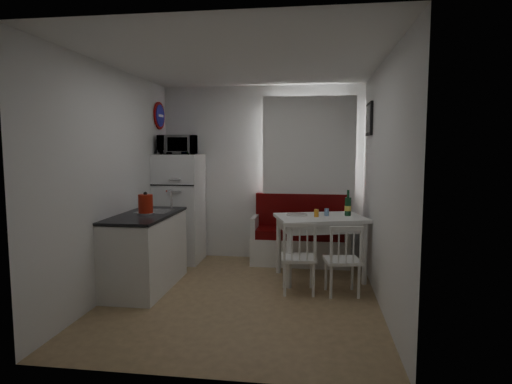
# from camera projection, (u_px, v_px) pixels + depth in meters

# --- Properties ---
(floor) EXTENTS (3.00, 3.50, 0.02)m
(floor) POSITION_uv_depth(u_px,v_px,m) (243.00, 297.00, 4.86)
(floor) COLOR olive
(floor) RESTS_ON ground
(ceiling) EXTENTS (3.00, 3.50, 0.02)m
(ceiling) POSITION_uv_depth(u_px,v_px,m) (242.00, 62.00, 4.58)
(ceiling) COLOR white
(ceiling) RESTS_ON wall_back
(wall_back) EXTENTS (3.00, 0.02, 2.60)m
(wall_back) POSITION_uv_depth(u_px,v_px,m) (262.00, 173.00, 6.44)
(wall_back) COLOR white
(wall_back) RESTS_ON floor
(wall_front) EXTENTS (3.00, 0.02, 2.60)m
(wall_front) POSITION_uv_depth(u_px,v_px,m) (200.00, 203.00, 3.00)
(wall_front) COLOR white
(wall_front) RESTS_ON floor
(wall_left) EXTENTS (0.02, 3.50, 2.60)m
(wall_left) POSITION_uv_depth(u_px,v_px,m) (114.00, 181.00, 4.93)
(wall_left) COLOR white
(wall_left) RESTS_ON floor
(wall_right) EXTENTS (0.02, 3.50, 2.60)m
(wall_right) POSITION_uv_depth(u_px,v_px,m) (382.00, 184.00, 4.52)
(wall_right) COLOR white
(wall_right) RESTS_ON floor
(window) EXTENTS (1.22, 0.06, 1.47)m
(window) POSITION_uv_depth(u_px,v_px,m) (309.00, 152.00, 6.28)
(window) COLOR white
(window) RESTS_ON wall_back
(curtain) EXTENTS (1.35, 0.02, 1.50)m
(curtain) POSITION_uv_depth(u_px,v_px,m) (309.00, 148.00, 6.21)
(curtain) COLOR white
(curtain) RESTS_ON wall_back
(kitchen_counter) EXTENTS (0.62, 1.32, 1.16)m
(kitchen_counter) POSITION_uv_depth(u_px,v_px,m) (146.00, 251.00, 5.13)
(kitchen_counter) COLOR white
(kitchen_counter) RESTS_ON floor
(wall_sign) EXTENTS (0.03, 0.40, 0.40)m
(wall_sign) POSITION_uv_depth(u_px,v_px,m) (160.00, 116.00, 6.26)
(wall_sign) COLOR #1C1FAB
(wall_sign) RESTS_ON wall_left
(picture_frame) EXTENTS (0.04, 0.52, 0.42)m
(picture_frame) POSITION_uv_depth(u_px,v_px,m) (369.00, 119.00, 5.52)
(picture_frame) COLOR black
(picture_frame) RESTS_ON wall_right
(bench) EXTENTS (1.40, 0.54, 1.00)m
(bench) POSITION_uv_depth(u_px,v_px,m) (300.00, 241.00, 6.23)
(bench) COLOR white
(bench) RESTS_ON floor
(dining_table) EXTENTS (1.25, 1.03, 0.81)m
(dining_table) POSITION_uv_depth(u_px,v_px,m) (320.00, 223.00, 5.46)
(dining_table) COLOR white
(dining_table) RESTS_ON floor
(chair_left) EXTENTS (0.43, 0.42, 0.46)m
(chair_left) POSITION_uv_depth(u_px,v_px,m) (298.00, 250.00, 4.87)
(chair_left) COLOR white
(chair_left) RESTS_ON floor
(chair_right) EXTENTS (0.44, 0.43, 0.44)m
(chair_right) POSITION_uv_depth(u_px,v_px,m) (343.00, 253.00, 4.80)
(chair_right) COLOR white
(chair_right) RESTS_ON floor
(fridge) EXTENTS (0.63, 0.63, 1.59)m
(fridge) POSITION_uv_depth(u_px,v_px,m) (180.00, 208.00, 6.31)
(fridge) COLOR white
(fridge) RESTS_ON floor
(microwave) EXTENTS (0.50, 0.34, 0.28)m
(microwave) POSITION_uv_depth(u_px,v_px,m) (177.00, 145.00, 6.17)
(microwave) COLOR white
(microwave) RESTS_ON fridge
(kettle) EXTENTS (0.20, 0.20, 0.27)m
(kettle) POSITION_uv_depth(u_px,v_px,m) (146.00, 204.00, 4.96)
(kettle) COLOR #AF1F0E
(kettle) RESTS_ON kitchen_counter
(wine_bottle) EXTENTS (0.08, 0.08, 0.33)m
(wine_bottle) POSITION_uv_depth(u_px,v_px,m) (348.00, 203.00, 5.48)
(wine_bottle) COLOR #154323
(wine_bottle) RESTS_ON dining_table
(drinking_glass_orange) EXTENTS (0.06, 0.06, 0.10)m
(drinking_glass_orange) POSITION_uv_depth(u_px,v_px,m) (316.00, 213.00, 5.40)
(drinking_glass_orange) COLOR #FFA22A
(drinking_glass_orange) RESTS_ON dining_table
(drinking_glass_blue) EXTENTS (0.06, 0.06, 0.10)m
(drinking_glass_blue) POSITION_uv_depth(u_px,v_px,m) (327.00, 212.00, 5.48)
(drinking_glass_blue) COLOR #6F90BD
(drinking_glass_blue) RESTS_ON dining_table
(plate) EXTENTS (0.27, 0.27, 0.02)m
(plate) POSITION_uv_depth(u_px,v_px,m) (297.00, 215.00, 5.51)
(plate) COLOR white
(plate) RESTS_ON dining_table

